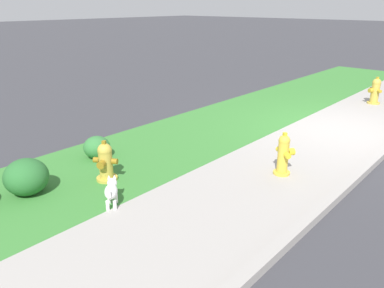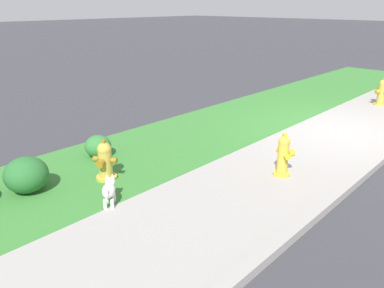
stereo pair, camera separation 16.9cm
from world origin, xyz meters
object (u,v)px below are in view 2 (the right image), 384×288
Objects in this scene: fire_hydrant_far_end at (105,161)px; fire_hydrant_at_driveway at (382,92)px; shrub_bush_mid_verge at (98,146)px; shrub_bush_far_verge at (26,175)px; small_white_dog at (109,189)px; fire_hydrant_by_grass_verge at (283,156)px.

fire_hydrant_at_driveway is (7.94, -1.61, 0.05)m from fire_hydrant_far_end.
shrub_bush_far_verge is at bearing -165.14° from shrub_bush_mid_verge.
shrub_bush_far_verge reaches higher than shrub_bush_mid_verge.
small_white_dog is at bearing 116.42° from fire_hydrant_at_driveway.
shrub_bush_far_verge is at bearing 68.50° from small_white_dog.
fire_hydrant_far_end is 0.84m from small_white_dog.
fire_hydrant_by_grass_verge is 1.15× the size of shrub_bush_far_verge.
shrub_bush_mid_verge is at bearing 13.03° from small_white_dog.
shrub_bush_far_verge is (-8.99, 2.11, -0.09)m from fire_hydrant_at_driveway.
fire_hydrant_at_driveway is at bearing 126.27° from fire_hydrant_by_grass_verge.
fire_hydrant_by_grass_verge is 3.98m from shrub_bush_far_verge.
shrub_bush_mid_verge is (-7.49, 2.51, -0.16)m from fire_hydrant_at_driveway.
fire_hydrant_by_grass_verge is 2.80m from small_white_dog.
fire_hydrant_far_end is at bearing -101.48° from fire_hydrant_by_grass_verge.
fire_hydrant_far_end is 2.86m from fire_hydrant_by_grass_verge.
shrub_bush_mid_verge reaches higher than small_white_dog.
fire_hydrant_at_driveway reaches higher than fire_hydrant_far_end.
fire_hydrant_at_driveway is 9.24m from shrub_bush_far_verge.
fire_hydrant_at_driveway is 1.19× the size of shrub_bush_far_verge.
shrub_bush_mid_verge is (-1.61, 2.89, -0.15)m from fire_hydrant_by_grass_verge.
fire_hydrant_by_grass_verge is at bearing 126.20° from fire_hydrant_at_driveway.
small_white_dog is (-2.49, 1.27, -0.12)m from fire_hydrant_by_grass_verge.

